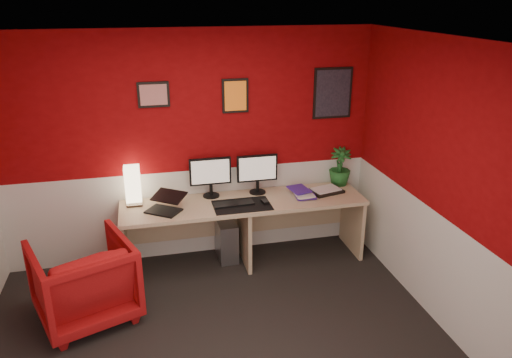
# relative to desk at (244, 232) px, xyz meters

# --- Properties ---
(ground) EXTENTS (4.00, 3.50, 0.01)m
(ground) POSITION_rel_desk_xyz_m (-0.52, -1.41, -0.36)
(ground) COLOR black
(ground) RESTS_ON ground
(ceiling) EXTENTS (4.00, 3.50, 0.01)m
(ceiling) POSITION_rel_desk_xyz_m (-0.52, -1.41, 2.13)
(ceiling) COLOR white
(ceiling) RESTS_ON ground
(wall_back) EXTENTS (4.00, 0.01, 2.50)m
(wall_back) POSITION_rel_desk_xyz_m (-0.52, 0.34, 0.89)
(wall_back) COLOR maroon
(wall_back) RESTS_ON ground
(wall_right) EXTENTS (0.01, 3.50, 2.50)m
(wall_right) POSITION_rel_desk_xyz_m (1.48, -1.41, 0.89)
(wall_right) COLOR maroon
(wall_right) RESTS_ON ground
(wainscot_back) EXTENTS (4.00, 0.01, 1.00)m
(wainscot_back) POSITION_rel_desk_xyz_m (-0.52, 0.34, 0.14)
(wainscot_back) COLOR silver
(wainscot_back) RESTS_ON ground
(wainscot_right) EXTENTS (0.01, 3.50, 1.00)m
(wainscot_right) POSITION_rel_desk_xyz_m (1.48, -1.41, 0.14)
(wainscot_right) COLOR silver
(wainscot_right) RESTS_ON ground
(desk) EXTENTS (2.60, 0.65, 0.73)m
(desk) POSITION_rel_desk_xyz_m (0.00, 0.00, 0.00)
(desk) COLOR tan
(desk) RESTS_ON ground
(shoji_lamp) EXTENTS (0.16, 0.16, 0.40)m
(shoji_lamp) POSITION_rel_desk_xyz_m (-1.14, 0.18, 0.56)
(shoji_lamp) COLOR #FFE5B2
(shoji_lamp) RESTS_ON desk
(laptop) EXTENTS (0.40, 0.38, 0.22)m
(laptop) POSITION_rel_desk_xyz_m (-0.85, -0.08, 0.47)
(laptop) COLOR black
(laptop) RESTS_ON desk
(monitor_left) EXTENTS (0.45, 0.06, 0.58)m
(monitor_left) POSITION_rel_desk_xyz_m (-0.32, 0.21, 0.66)
(monitor_left) COLOR black
(monitor_left) RESTS_ON desk
(monitor_right) EXTENTS (0.45, 0.06, 0.58)m
(monitor_right) POSITION_rel_desk_xyz_m (0.20, 0.20, 0.66)
(monitor_right) COLOR black
(monitor_right) RESTS_ON desk
(desk_mat) EXTENTS (0.60, 0.38, 0.01)m
(desk_mat) POSITION_rel_desk_xyz_m (-0.05, -0.11, 0.37)
(desk_mat) COLOR black
(desk_mat) RESTS_ON desk
(keyboard) EXTENTS (0.43, 0.16, 0.02)m
(keyboard) POSITION_rel_desk_xyz_m (-0.13, -0.07, 0.38)
(keyboard) COLOR black
(keyboard) RESTS_ON desk_mat
(mouse) EXTENTS (0.07, 0.11, 0.03)m
(mouse) POSITION_rel_desk_xyz_m (0.20, -0.11, 0.39)
(mouse) COLOR black
(mouse) RESTS_ON desk_mat
(book_bottom) EXTENTS (0.25, 0.31, 0.03)m
(book_bottom) POSITION_rel_desk_xyz_m (0.57, 0.01, 0.38)
(book_bottom) COLOR #41229E
(book_bottom) RESTS_ON desk
(book_middle) EXTENTS (0.20, 0.27, 0.02)m
(book_middle) POSITION_rel_desk_xyz_m (0.55, -0.03, 0.40)
(book_middle) COLOR silver
(book_middle) RESTS_ON book_bottom
(book_top) EXTENTS (0.23, 0.29, 0.02)m
(book_top) POSITION_rel_desk_xyz_m (0.53, 0.02, 0.43)
(book_top) COLOR #41229E
(book_top) RESTS_ON book_middle
(zen_tray) EXTENTS (0.40, 0.33, 0.03)m
(zen_tray) POSITION_rel_desk_xyz_m (0.94, 0.04, 0.38)
(zen_tray) COLOR black
(zen_tray) RESTS_ON desk
(potted_plant) EXTENTS (0.30, 0.30, 0.44)m
(potted_plant) POSITION_rel_desk_xyz_m (1.18, 0.23, 0.58)
(potted_plant) COLOR #19591E
(potted_plant) RESTS_ON desk
(pc_tower) EXTENTS (0.21, 0.46, 0.45)m
(pc_tower) POSITION_rel_desk_xyz_m (-0.18, 0.16, -0.14)
(pc_tower) COLOR #99999E
(pc_tower) RESTS_ON ground
(armchair) EXTENTS (1.06, 1.08, 0.76)m
(armchair) POSITION_rel_desk_xyz_m (-1.62, -0.65, 0.02)
(armchair) COLOR #A81516
(armchair) RESTS_ON ground
(art_left) EXTENTS (0.32, 0.02, 0.26)m
(art_left) POSITION_rel_desk_xyz_m (-0.86, 0.33, 1.49)
(art_left) COLOR red
(art_left) RESTS_ON wall_back
(art_center) EXTENTS (0.28, 0.02, 0.36)m
(art_center) POSITION_rel_desk_xyz_m (-0.02, 0.33, 1.44)
(art_center) COLOR orange
(art_center) RESTS_ON wall_back
(art_right) EXTENTS (0.44, 0.02, 0.56)m
(art_right) POSITION_rel_desk_xyz_m (1.08, 0.33, 1.42)
(art_right) COLOR black
(art_right) RESTS_ON wall_back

